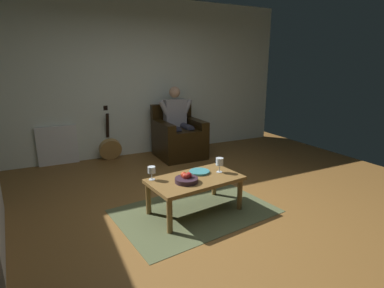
% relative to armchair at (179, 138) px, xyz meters
% --- Properties ---
extents(ground_plane, '(7.03, 7.03, 0.00)m').
position_rel_armchair_xyz_m(ground_plane, '(0.71, 2.17, -0.34)').
color(ground_plane, brown).
extents(wall_back, '(6.26, 0.06, 2.80)m').
position_rel_armchair_xyz_m(wall_back, '(0.71, -0.55, 1.06)').
color(wall_back, silver).
rests_on(wall_back, ground).
extents(rug, '(1.87, 1.39, 0.01)m').
position_rel_armchair_xyz_m(rug, '(0.71, 2.07, -0.34)').
color(rug, '#4D5535').
rests_on(rug, ground).
extents(armchair, '(0.79, 0.84, 0.94)m').
position_rel_armchair_xyz_m(armchair, '(0.00, 0.00, 0.00)').
color(armchair, black).
rests_on(armchair, ground).
extents(person_seated, '(0.66, 0.59, 1.27)m').
position_rel_armchair_xyz_m(person_seated, '(0.00, -0.03, 0.35)').
color(person_seated, '#9E9AA0').
rests_on(person_seated, ground).
extents(coffee_table, '(1.10, 0.71, 0.41)m').
position_rel_armchair_xyz_m(coffee_table, '(0.71, 2.07, 0.01)').
color(coffee_table, brown).
rests_on(coffee_table, ground).
extents(guitar, '(0.39, 0.33, 0.96)m').
position_rel_armchair_xyz_m(guitar, '(1.18, -0.34, -0.12)').
color(guitar, '#AB8045').
rests_on(guitar, ground).
extents(radiator, '(0.64, 0.06, 0.66)m').
position_rel_armchair_xyz_m(radiator, '(2.02, -0.48, -0.01)').
color(radiator, white).
rests_on(radiator, ground).
extents(wine_glass_near, '(0.09, 0.09, 0.18)m').
position_rel_armchair_xyz_m(wine_glass_near, '(0.37, 2.03, 0.19)').
color(wine_glass_near, silver).
rests_on(wine_glass_near, coffee_table).
extents(wine_glass_far, '(0.09, 0.09, 0.15)m').
position_rel_armchair_xyz_m(wine_glass_far, '(1.16, 1.90, 0.18)').
color(wine_glass_far, silver).
rests_on(wine_glass_far, coffee_table).
extents(fruit_bowl, '(0.25, 0.25, 0.11)m').
position_rel_armchair_xyz_m(fruit_bowl, '(0.85, 2.14, 0.11)').
color(fruit_bowl, '#2F1F29').
rests_on(fruit_bowl, coffee_table).
extents(decorative_dish, '(0.24, 0.24, 0.02)m').
position_rel_armchair_xyz_m(decorative_dish, '(0.59, 1.94, 0.08)').
color(decorative_dish, teal).
rests_on(decorative_dish, coffee_table).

